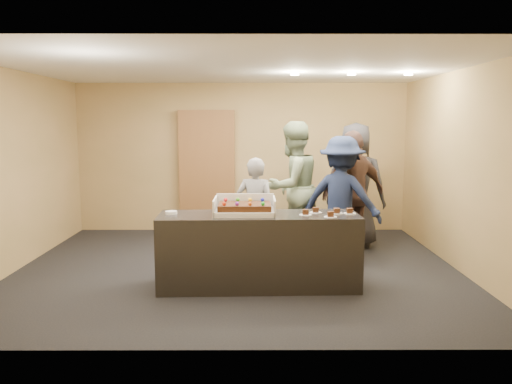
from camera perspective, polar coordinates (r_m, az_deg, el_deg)
room at (r=6.70m, az=-2.17°, el=2.44°), size 6.04×6.00×2.70m
serving_counter at (r=6.08m, az=0.33°, el=-6.73°), size 2.42×0.77×0.90m
storage_cabinet at (r=9.16m, az=-5.61°, el=2.36°), size 1.01×0.15×2.22m
cake_box at (r=6.00m, az=-1.30°, el=-2.07°), size 0.73×0.51×0.22m
sheet_cake at (r=5.97m, az=-1.31°, el=-1.64°), size 0.62×0.43×0.12m
plate_stack at (r=6.08m, az=-9.66°, el=-2.33°), size 0.14×0.14×0.04m
slice_a at (r=5.95m, az=5.67°, el=-2.42°), size 0.15×0.15×0.07m
slice_b at (r=6.12m, az=6.83°, el=-2.16°), size 0.15×0.15×0.07m
slice_c at (r=5.86m, az=8.51°, el=-2.64°), size 0.15×0.15×0.07m
slice_d at (r=6.09m, az=9.21°, el=-2.25°), size 0.15×0.15×0.07m
slice_e at (r=6.12m, az=10.65°, el=-2.24°), size 0.15×0.15×0.07m
person_server_grey at (r=7.06m, az=-0.06°, el=-2.14°), size 0.62×0.48×1.51m
person_sage_man at (r=7.66m, az=4.18°, el=0.52°), size 1.24×1.20×2.01m
person_navy_man at (r=7.32m, az=9.73°, el=-0.74°), size 1.34×1.10×1.80m
person_brown_extra at (r=7.64m, az=11.07°, el=-0.12°), size 1.19×0.92×1.88m
person_dark_suit at (r=8.17m, az=11.23°, el=0.79°), size 1.14×0.94×1.99m
ceiling_spotlights at (r=7.32m, az=10.87°, el=13.12°), size 1.72×0.12×0.03m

